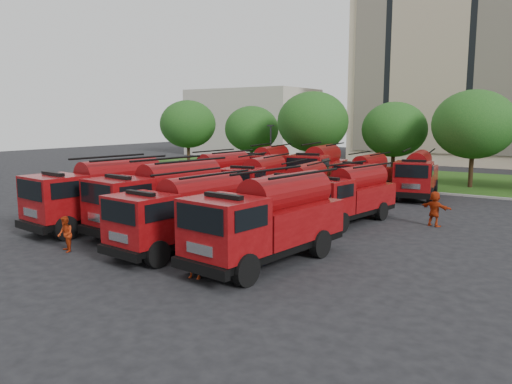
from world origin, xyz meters
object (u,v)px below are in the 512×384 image
firefighter_0 (195,278)px  fire_truck_11 (417,174)px  fire_truck_0 (101,194)px  fire_truck_9 (318,169)px  fire_truck_5 (258,181)px  firefighter_5 (434,226)px  firefighter_3 (261,265)px  fire_truck_8 (266,167)px  fire_truck_6 (301,189)px  fire_truck_3 (268,220)px  firefighter_2 (258,260)px  fire_truck_2 (185,213)px  fire_truck_4 (214,177)px  fire_truck_10 (364,175)px  firefighter_4 (163,208)px  fire_truck_7 (349,195)px  fire_truck_1 (162,197)px  firefighter_1 (66,252)px

firefighter_0 → fire_truck_11: bearing=72.3°
fire_truck_0 → fire_truck_9: 18.39m
fire_truck_5 → firefighter_5: bearing=-8.8°
fire_truck_0 → firefighter_3: fire_truck_0 is taller
fire_truck_8 → firefighter_0: (10.71, -21.72, -1.70)m
fire_truck_6 → firefighter_3: bearing=-75.7°
fire_truck_0 → fire_truck_3: 10.89m
fire_truck_3 → firefighter_2: size_ratio=5.01×
fire_truck_2 → firefighter_3: (4.08, -0.09, -1.63)m
fire_truck_4 → fire_truck_10: fire_truck_4 is taller
fire_truck_6 → fire_truck_2: bearing=-97.1°
fire_truck_2 → fire_truck_9: bearing=103.8°
fire_truck_11 → firefighter_2: (-0.67, -20.10, -1.65)m
fire_truck_9 → firefighter_4: (-5.07, -12.11, -1.81)m
fire_truck_2 → fire_truck_4: bearing=127.8°
fire_truck_11 → firefighter_4: size_ratio=4.09×
fire_truck_7 → firefighter_0: size_ratio=3.82×
fire_truck_11 → firefighter_3: bearing=-100.5°
firefighter_2 → fire_truck_10: bearing=3.8°
fire_truck_4 → fire_truck_1: bearing=-63.2°
fire_truck_7 → firefighter_5: (4.24, 1.57, -1.55)m
fire_truck_0 → firefighter_5: fire_truck_0 is taller
fire_truck_2 → fire_truck_11: fire_truck_11 is taller
fire_truck_7 → firefighter_2: bearing=-81.9°
fire_truck_11 → firefighter_3: 20.66m
fire_truck_5 → firefighter_1: bearing=-101.2°
fire_truck_1 → firefighter_4: 7.13m
fire_truck_1 → fire_truck_8: size_ratio=1.03×
fire_truck_8 → firefighter_4: size_ratio=4.20×
fire_truck_8 → firefighter_3: (11.82, -18.98, -1.70)m
firefighter_2 → firefighter_5: bearing=-27.0°
fire_truck_1 → fire_truck_7: fire_truck_1 is taller
fire_truck_2 → firefighter_3: fire_truck_2 is taller
firefighter_2 → firefighter_4: size_ratio=0.86×
firefighter_5 → firefighter_3: bearing=90.0°
fire_truck_6 → firefighter_4: fire_truck_6 is taller
firefighter_4 → firefighter_1: bearing=176.0°
fire_truck_1 → fire_truck_10: size_ratio=1.20×
fire_truck_4 → firefighter_0: size_ratio=3.99×
fire_truck_4 → firefighter_3: 16.13m
fire_truck_7 → fire_truck_8: (-11.43, 9.46, 0.15)m
fire_truck_11 → firefighter_0: (-1.30, -23.34, -1.65)m
fire_truck_1 → firefighter_4: size_ratio=4.34×
fire_truck_0 → fire_truck_3: (10.87, -0.66, -0.03)m
fire_truck_10 → firefighter_4: size_ratio=3.61×
fire_truck_5 → fire_truck_10: fire_truck_5 is taller
fire_truck_1 → firefighter_0: bearing=-31.5°
fire_truck_1 → fire_truck_10: bearing=83.0°
fire_truck_11 → firefighter_2: bearing=-101.9°
firefighter_0 → firefighter_1: firefighter_0 is taller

